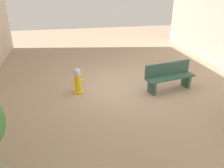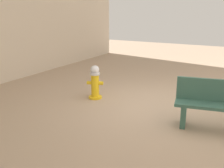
{
  "view_description": "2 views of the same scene",
  "coord_description": "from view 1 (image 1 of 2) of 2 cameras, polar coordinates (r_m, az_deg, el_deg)",
  "views": [
    {
      "loc": [
        1.81,
        7.17,
        3.4
      ],
      "look_at": [
        0.68,
        1.7,
        0.88
      ],
      "focal_mm": 35.74,
      "sensor_mm": 36.0,
      "label": 1
    },
    {
      "loc": [
        -1.98,
        5.75,
        2.25
      ],
      "look_at": [
        0.29,
        1.63,
        0.9
      ],
      "focal_mm": 42.48,
      "sensor_mm": 36.0,
      "label": 2
    }
  ],
  "objects": [
    {
      "name": "ground_plane",
      "position": [
        8.14,
        2.28,
        -0.42
      ],
      "size": [
        23.4,
        23.4,
        0.0
      ],
      "primitive_type": "plane",
      "color": "tan"
    },
    {
      "name": "fire_hydrant",
      "position": [
        7.55,
        -8.83,
        0.85
      ],
      "size": [
        0.43,
        0.41,
        0.87
      ],
      "color": "gold",
      "rests_on": "ground_plane"
    },
    {
      "name": "bench_near",
      "position": [
        7.92,
        14.4,
        2.03
      ],
      "size": [
        1.83,
        0.77,
        0.95
      ],
      "color": "#33594C",
      "rests_on": "ground_plane"
    }
  ]
}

